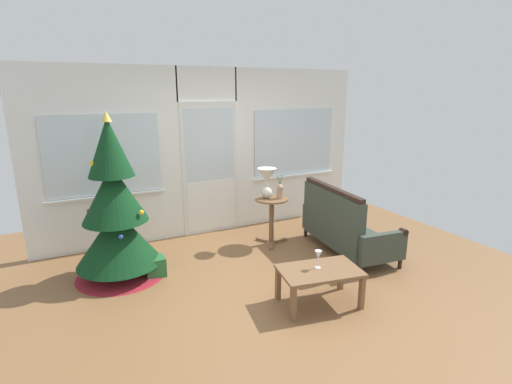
% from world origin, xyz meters
% --- Properties ---
extents(ground_plane, '(6.76, 6.76, 0.00)m').
position_xyz_m(ground_plane, '(0.00, 0.00, 0.00)').
color(ground_plane, brown).
extents(back_wall_with_door, '(5.20, 0.14, 2.55)m').
position_xyz_m(back_wall_with_door, '(0.00, 2.08, 1.28)').
color(back_wall_with_door, white).
rests_on(back_wall_with_door, ground).
extents(christmas_tree, '(1.07, 1.07, 1.99)m').
position_xyz_m(christmas_tree, '(-1.54, 1.08, 0.77)').
color(christmas_tree, '#4C331E').
rests_on(christmas_tree, ground).
extents(settee_sofa, '(0.86, 1.61, 0.96)m').
position_xyz_m(settee_sofa, '(1.34, 0.44, 0.38)').
color(settee_sofa, black).
rests_on(settee_sofa, ground).
extents(side_table, '(0.50, 0.48, 0.70)m').
position_xyz_m(side_table, '(0.61, 1.16, 0.50)').
color(side_table, brown).
rests_on(side_table, ground).
extents(table_lamp, '(0.28, 0.28, 0.44)m').
position_xyz_m(table_lamp, '(0.55, 1.20, 0.98)').
color(table_lamp, silver).
rests_on(table_lamp, side_table).
extents(flower_vase, '(0.11, 0.10, 0.35)m').
position_xyz_m(flower_vase, '(0.71, 1.10, 0.81)').
color(flower_vase, tan).
rests_on(flower_vase, side_table).
extents(coffee_table, '(0.92, 0.66, 0.40)m').
position_xyz_m(coffee_table, '(0.24, -0.56, 0.34)').
color(coffee_table, brown).
rests_on(coffee_table, ground).
extents(wine_glass, '(0.08, 0.08, 0.20)m').
position_xyz_m(wine_glass, '(0.24, -0.52, 0.54)').
color(wine_glass, silver).
rests_on(wine_glass, coffee_table).
extents(gift_box, '(0.23, 0.21, 0.23)m').
position_xyz_m(gift_box, '(-1.17, 0.89, 0.12)').
color(gift_box, '#266633').
rests_on(gift_box, ground).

